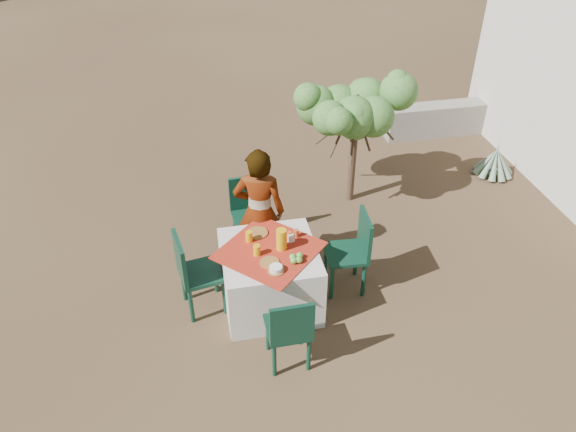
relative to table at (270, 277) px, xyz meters
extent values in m
plane|color=#39241A|center=(0.31, 0.11, -0.38)|extent=(160.00, 160.00, 0.00)
cube|color=beige|center=(0.00, 0.00, 0.00)|extent=(1.02, 1.02, 0.75)
cube|color=#A01E17|center=(0.00, 0.00, 0.38)|extent=(1.30, 1.30, 0.01)
cylinder|color=black|center=(-0.22, 0.84, -0.15)|extent=(0.05, 0.05, 0.47)
cylinder|color=black|center=(0.13, 0.87, -0.15)|extent=(0.05, 0.05, 0.47)
cylinder|color=black|center=(-0.25, 1.19, -0.15)|extent=(0.05, 0.05, 0.47)
cylinder|color=black|center=(0.10, 1.22, -0.15)|extent=(0.05, 0.05, 0.47)
cube|color=black|center=(-0.06, 1.03, 0.09)|extent=(0.47, 0.47, 0.04)
cube|color=black|center=(-0.08, 1.23, 0.33)|extent=(0.44, 0.07, 0.46)
cylinder|color=black|center=(0.20, -0.67, -0.15)|extent=(0.04, 0.04, 0.46)
cylinder|color=black|center=(-0.14, -0.68, -0.15)|extent=(0.04, 0.04, 0.46)
cylinder|color=black|center=(0.20, -1.01, -0.15)|extent=(0.04, 0.04, 0.46)
cylinder|color=black|center=(-0.14, -1.02, -0.15)|extent=(0.04, 0.04, 0.46)
cube|color=black|center=(0.03, -0.84, 0.08)|extent=(0.43, 0.43, 0.04)
cube|color=black|center=(0.03, -1.04, 0.32)|extent=(0.43, 0.05, 0.45)
cylinder|color=black|center=(-0.52, -0.07, -0.13)|extent=(0.05, 0.05, 0.49)
cylinder|color=black|center=(-0.58, 0.30, -0.13)|extent=(0.05, 0.05, 0.49)
cylinder|color=black|center=(-0.89, -0.13, -0.13)|extent=(0.05, 0.05, 0.49)
cylinder|color=black|center=(-0.95, 0.24, -0.13)|extent=(0.05, 0.05, 0.49)
cube|color=black|center=(-0.73, 0.09, 0.11)|extent=(0.53, 0.53, 0.04)
cube|color=black|center=(-0.94, 0.05, 0.37)|extent=(0.12, 0.46, 0.48)
cylinder|color=black|center=(0.71, 0.29, -0.14)|extent=(0.05, 0.05, 0.49)
cylinder|color=black|center=(0.69, -0.08, -0.14)|extent=(0.05, 0.05, 0.49)
cylinder|color=black|center=(1.08, 0.27, -0.14)|extent=(0.05, 0.05, 0.49)
cylinder|color=black|center=(1.06, -0.10, -0.14)|extent=(0.05, 0.05, 0.49)
cube|color=black|center=(0.89, 0.10, 0.11)|extent=(0.48, 0.48, 0.04)
cube|color=black|center=(1.09, 0.08, 0.37)|extent=(0.07, 0.46, 0.48)
imported|color=#8C6651|center=(0.00, 0.64, 0.43)|extent=(0.67, 0.53, 1.62)
cylinder|color=#4F3627|center=(1.49, 1.86, 0.23)|extent=(0.11, 0.11, 1.23)
sphere|color=#2B6C27|center=(1.49, 1.86, 0.85)|extent=(0.53, 0.53, 0.53)
sphere|color=#2B6C27|center=(1.97, 1.86, 0.98)|extent=(0.49, 0.49, 0.49)
sphere|color=#2B6C27|center=(1.05, 1.95, 0.94)|extent=(0.46, 0.46, 0.46)
sphere|color=#2B6C27|center=(1.58, 2.35, 1.02)|extent=(0.47, 0.47, 0.47)
sphere|color=#2B6C27|center=(1.53, 1.43, 0.89)|extent=(0.42, 0.42, 0.42)
sphere|color=gray|center=(3.84, 2.07, -0.34)|extent=(0.20, 0.20, 0.20)
cone|color=gray|center=(3.84, 2.07, -0.09)|extent=(0.11, 0.11, 0.57)
cone|color=gray|center=(3.97, 2.04, -0.15)|extent=(0.35, 0.16, 0.48)
cone|color=gray|center=(3.96, 2.12, -0.15)|extent=(0.34, 0.21, 0.49)
cone|color=gray|center=(3.91, 2.18, -0.15)|extent=(0.24, 0.32, 0.50)
cone|color=gray|center=(3.83, 2.20, -0.15)|extent=(0.13, 0.35, 0.48)
cone|color=gray|center=(3.76, 2.17, -0.15)|extent=(0.28, 0.29, 0.50)
cone|color=gray|center=(3.72, 2.10, -0.15)|extent=(0.35, 0.16, 0.48)
cone|color=gray|center=(3.72, 2.02, -0.15)|extent=(0.34, 0.21, 0.49)
cone|color=gray|center=(3.78, 1.96, -0.15)|extent=(0.24, 0.32, 0.50)
cone|color=gray|center=(3.85, 1.94, -0.15)|extent=(0.13, 0.35, 0.48)
cone|color=gray|center=(3.93, 1.98, -0.15)|extent=(0.28, 0.29, 0.50)
cube|color=gray|center=(3.91, 3.51, -0.10)|extent=(2.60, 0.35, 0.55)
cylinder|color=brown|center=(-0.08, 0.31, 0.39)|extent=(0.24, 0.24, 0.01)
cylinder|color=brown|center=(-0.04, -0.21, 0.39)|extent=(0.21, 0.21, 0.01)
cylinder|color=gold|center=(-0.19, 0.19, 0.44)|extent=(0.08, 0.08, 0.12)
cylinder|color=gold|center=(-0.14, -0.05, 0.44)|extent=(0.08, 0.08, 0.12)
cylinder|color=gold|center=(0.13, 0.00, 0.51)|extent=(0.11, 0.11, 0.25)
cylinder|color=brown|center=(0.01, -0.35, 0.39)|extent=(0.17, 0.17, 0.01)
cylinder|color=white|center=(0.01, -0.35, 0.42)|extent=(0.13, 0.13, 0.05)
cylinder|color=#CE4F24|center=(0.25, 0.16, 0.42)|extent=(0.05, 0.05, 0.08)
cylinder|color=#CE4F24|center=(0.33, 0.17, 0.43)|extent=(0.06, 0.06, 0.09)
cube|color=white|center=(0.26, 0.09, 0.43)|extent=(0.07, 0.05, 0.09)
sphere|color=#599736|center=(0.21, -0.21, 0.42)|extent=(0.08, 0.08, 0.08)
sphere|color=#599736|center=(0.29, -0.20, 0.42)|extent=(0.08, 0.08, 0.08)
sphere|color=#599736|center=(0.26, -0.26, 0.42)|extent=(0.08, 0.08, 0.08)
sphere|color=#599736|center=(0.21, -0.26, 0.42)|extent=(0.08, 0.08, 0.08)
camera|label=1|loc=(-0.72, -4.58, 4.15)|focal=35.00mm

